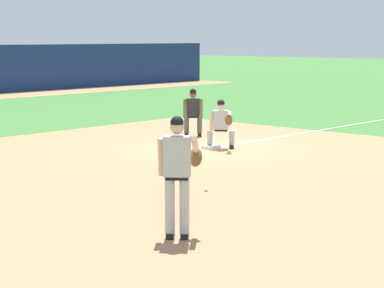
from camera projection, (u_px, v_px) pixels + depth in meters
ground_plane at (211, 149)px, 20.34m from camera, size 160.00×160.00×0.00m
infield_dirt_patch at (199, 181)px, 15.80m from camera, size 18.00×18.00×0.01m
foul_line_stripe at (358, 124)px, 26.09m from camera, size 15.70×0.10×0.00m
first_base_bag at (211, 147)px, 20.33m from camera, size 0.38×0.38×0.09m
baseball at (206, 190)px, 14.68m from camera, size 0.07×0.07×0.07m
pitcher at (178, 169)px, 11.15m from camera, size 0.85×0.57×1.86m
first_baseman at (221, 122)px, 20.27m from camera, size 0.79×1.06×1.34m
umpire at (193, 110)px, 22.82m from camera, size 0.66×0.68×1.46m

